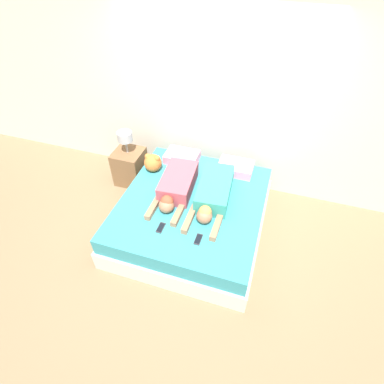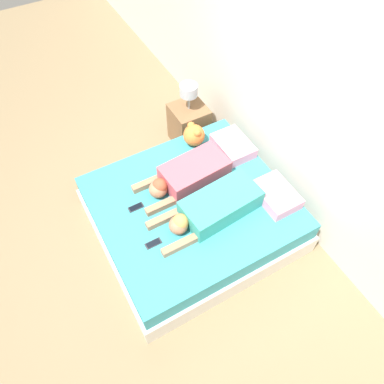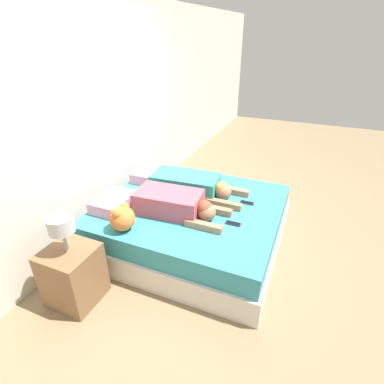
% 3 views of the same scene
% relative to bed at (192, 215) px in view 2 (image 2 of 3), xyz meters
% --- Properties ---
extents(ground_plane, '(12.00, 12.00, 0.00)m').
position_rel_bed_xyz_m(ground_plane, '(0.00, 0.00, -0.25)').
color(ground_plane, '#7F6B4C').
extents(wall_back, '(12.00, 0.06, 2.60)m').
position_rel_bed_xyz_m(wall_back, '(0.00, 1.13, 1.05)').
color(wall_back, beige).
rests_on(wall_back, ground_plane).
extents(bed, '(1.82, 1.96, 0.50)m').
position_rel_bed_xyz_m(bed, '(0.00, 0.00, 0.00)').
color(bed, beige).
rests_on(bed, ground_plane).
extents(pillow_head_left, '(0.47, 0.34, 0.13)m').
position_rel_bed_xyz_m(pillow_head_left, '(-0.40, 0.75, 0.32)').
color(pillow_head_left, pink).
rests_on(pillow_head_left, bed).
extents(pillow_head_right, '(0.47, 0.34, 0.13)m').
position_rel_bed_xyz_m(pillow_head_right, '(0.40, 0.75, 0.32)').
color(pillow_head_right, pink).
rests_on(pillow_head_right, bed).
extents(person_left, '(0.44, 1.00, 0.23)m').
position_rel_bed_xyz_m(person_left, '(-0.24, 0.08, 0.37)').
color(person_left, '#B24C59').
rests_on(person_left, bed).
extents(person_right, '(0.45, 1.13, 0.22)m').
position_rel_bed_xyz_m(person_right, '(0.24, 0.10, 0.36)').
color(person_right, teal).
rests_on(person_right, bed).
extents(cell_phone_left, '(0.07, 0.16, 0.01)m').
position_rel_bed_xyz_m(cell_phone_left, '(-0.20, -0.53, 0.26)').
color(cell_phone_left, '#2D2D33').
rests_on(cell_phone_left, bed).
extents(cell_phone_right, '(0.07, 0.16, 0.01)m').
position_rel_bed_xyz_m(cell_phone_right, '(0.25, -0.56, 0.26)').
color(cell_phone_right, '#2D2D33').
rests_on(cell_phone_right, bed).
extents(plush_toy, '(0.25, 0.25, 0.26)m').
position_rel_bed_xyz_m(plush_toy, '(-0.71, 0.42, 0.39)').
color(plush_toy, orange).
rests_on(plush_toy, bed).
extents(nightstand, '(0.43, 0.43, 0.89)m').
position_rel_bed_xyz_m(nightstand, '(-1.22, 0.64, 0.06)').
color(nightstand, brown).
rests_on(nightstand, ground_plane).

